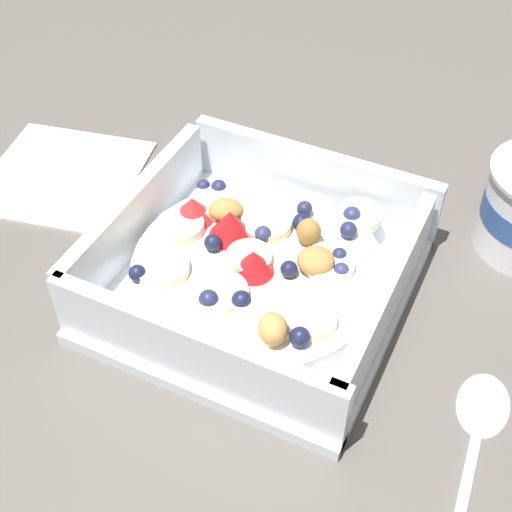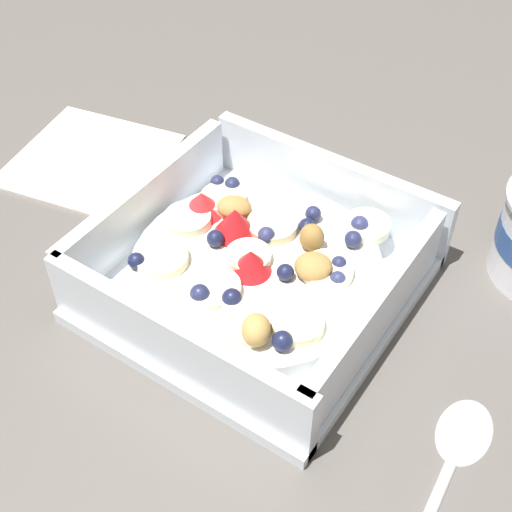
# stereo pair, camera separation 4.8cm
# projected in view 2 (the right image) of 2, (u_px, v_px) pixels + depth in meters

# --- Properties ---
(ground_plane) EXTENTS (2.40, 2.40, 0.00)m
(ground_plane) POSITION_uv_depth(u_px,v_px,m) (256.00, 293.00, 0.50)
(ground_plane) COLOR #56514C
(fruit_bowl) EXTENTS (0.19, 0.19, 0.06)m
(fruit_bowl) POSITION_uv_depth(u_px,v_px,m) (255.00, 266.00, 0.49)
(fruit_bowl) COLOR white
(fruit_bowl) RESTS_ON ground
(spoon) EXTENTS (0.04, 0.17, 0.01)m
(spoon) POSITION_uv_depth(u_px,v_px,m) (450.00, 464.00, 0.40)
(spoon) COLOR silver
(spoon) RESTS_ON ground
(folded_napkin) EXTENTS (0.14, 0.14, 0.01)m
(folded_napkin) POSITION_uv_depth(u_px,v_px,m) (90.00, 159.00, 0.60)
(folded_napkin) COLOR silver
(folded_napkin) RESTS_ON ground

